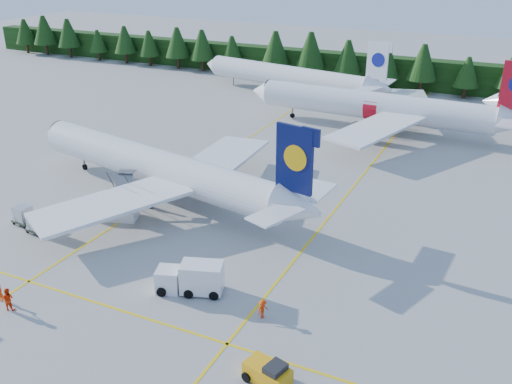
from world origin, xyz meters
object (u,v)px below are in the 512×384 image
at_px(airliner_navy, 150,165).
at_px(airstairs, 118,210).
at_px(airliner_red, 369,106).
at_px(baggage_tug, 268,373).
at_px(service_truck, 190,278).

bearing_deg(airliner_navy, airstairs, -75.66).
relative_size(airliner_navy, airliner_red, 0.96).
xyz_separation_m(airliner_red, baggage_tug, (9.31, -59.43, -2.97)).
bearing_deg(airliner_navy, service_truck, -34.23).
distance_m(airliner_navy, baggage_tug, 34.59).
relative_size(airliner_navy, baggage_tug, 11.88).
relative_size(airstairs, baggage_tug, 1.90).
relative_size(airliner_red, airstairs, 6.49).
height_order(airliner_navy, airstairs, airliner_navy).
bearing_deg(airliner_navy, baggage_tug, -29.73).
bearing_deg(airliner_red, baggage_tug, -78.64).
height_order(airliner_red, airstairs, airliner_red).
height_order(airliner_navy, airliner_red, airliner_red).
bearing_deg(airliner_red, airliner_navy, -111.70).
bearing_deg(airliner_red, airstairs, -107.98).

